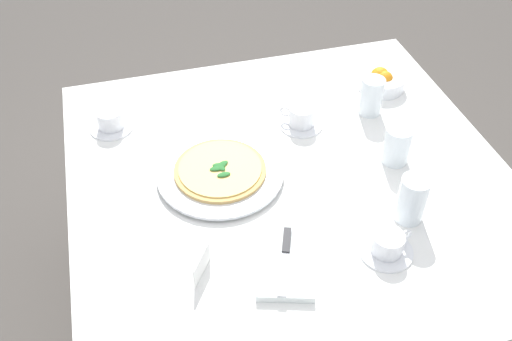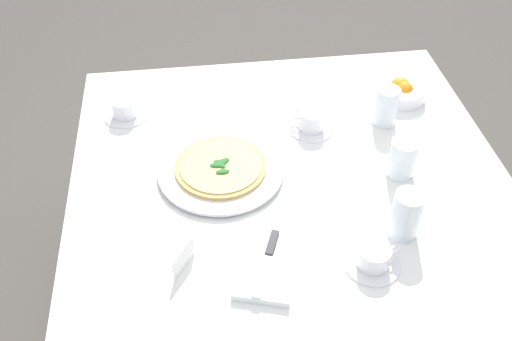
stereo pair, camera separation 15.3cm
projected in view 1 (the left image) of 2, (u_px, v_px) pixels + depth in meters
name	position (u px, v px, depth m)	size (l,w,h in m)	color
ground_plane	(283.00, 321.00, 2.03)	(8.00, 8.00, 0.00)	#4C4742
dining_table	(290.00, 206.00, 1.63)	(1.19, 1.19, 0.72)	white
pizza_plate	(220.00, 173.00, 1.54)	(0.34, 0.34, 0.02)	white
pizza	(220.00, 169.00, 1.53)	(0.25, 0.25, 0.02)	#DBAD60
coffee_cup_near_right	(301.00, 117.00, 1.69)	(0.13, 0.13, 0.07)	white
coffee_cup_near_left	(110.00, 120.00, 1.68)	(0.13, 0.13, 0.06)	white
coffee_cup_right_edge	(388.00, 245.00, 1.33)	(0.13, 0.13, 0.06)	white
water_glass_left_edge	(396.00, 147.00, 1.56)	(0.07, 0.07, 0.11)	white
water_glass_back_corner	(411.00, 201.00, 1.39)	(0.07, 0.07, 0.13)	white
water_glass_far_left	(371.00, 98.00, 1.72)	(0.07, 0.07, 0.12)	white
napkin_folded	(285.00, 260.00, 1.32)	(0.25, 0.19, 0.02)	white
dinner_knife	(285.00, 258.00, 1.31)	(0.19, 0.09, 0.01)	silver
citrus_bowl	(381.00, 80.00, 1.83)	(0.15, 0.15, 0.07)	white
menu_card	(202.00, 265.00, 1.29)	(0.08, 0.05, 0.06)	white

